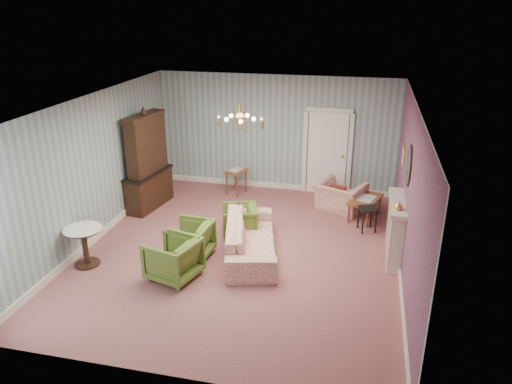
% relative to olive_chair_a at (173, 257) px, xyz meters
% --- Properties ---
extents(floor, '(7.00, 7.00, 0.00)m').
position_rel_olive_chair_a_xyz_m(floor, '(0.91, 1.20, -0.41)').
color(floor, '#935955').
rests_on(floor, ground).
extents(ceiling, '(7.00, 7.00, 0.00)m').
position_rel_olive_chair_a_xyz_m(ceiling, '(0.91, 1.20, 2.49)').
color(ceiling, white).
rests_on(ceiling, ground).
extents(wall_back, '(6.00, 0.00, 6.00)m').
position_rel_olive_chair_a_xyz_m(wall_back, '(0.91, 4.70, 1.04)').
color(wall_back, gray).
rests_on(wall_back, ground).
extents(wall_front, '(6.00, 0.00, 6.00)m').
position_rel_olive_chair_a_xyz_m(wall_front, '(0.91, -2.30, 1.04)').
color(wall_front, gray).
rests_on(wall_front, ground).
extents(wall_left, '(0.00, 7.00, 7.00)m').
position_rel_olive_chair_a_xyz_m(wall_left, '(-2.09, 1.20, 1.04)').
color(wall_left, gray).
rests_on(wall_left, ground).
extents(wall_right, '(0.00, 7.00, 7.00)m').
position_rel_olive_chair_a_xyz_m(wall_right, '(3.91, 1.20, 1.04)').
color(wall_right, gray).
rests_on(wall_right, ground).
extents(wall_right_floral, '(0.00, 7.00, 7.00)m').
position_rel_olive_chair_a_xyz_m(wall_right_floral, '(3.90, 1.20, 1.04)').
color(wall_right_floral, '#BB5D73').
rests_on(wall_right_floral, ground).
extents(door, '(1.12, 0.12, 2.16)m').
position_rel_olive_chair_a_xyz_m(door, '(2.21, 4.66, 0.67)').
color(door, white).
rests_on(door, floor).
extents(olive_chair_a, '(0.94, 0.97, 0.82)m').
position_rel_olive_chair_a_xyz_m(olive_chair_a, '(0.00, 0.00, 0.00)').
color(olive_chair_a, '#516B25').
rests_on(olive_chair_a, floor).
extents(olive_chair_b, '(0.76, 0.81, 0.78)m').
position_rel_olive_chair_a_xyz_m(olive_chair_b, '(0.03, 0.78, -0.02)').
color(olive_chair_b, '#516B25').
rests_on(olive_chair_b, floor).
extents(olive_chair_c, '(0.82, 0.85, 0.71)m').
position_rel_olive_chair_a_xyz_m(olive_chair_c, '(0.70, 1.87, -0.05)').
color(olive_chair_c, '#516B25').
rests_on(olive_chair_c, floor).
extents(sofa_chintz, '(1.21, 2.41, 0.91)m').
position_rel_olive_chair_a_xyz_m(sofa_chintz, '(1.12, 1.13, 0.04)').
color(sofa_chintz, '#A64343').
rests_on(sofa_chintz, floor).
extents(wingback_chair, '(1.21, 1.02, 0.90)m').
position_rel_olive_chair_a_xyz_m(wingback_chair, '(2.64, 3.63, 0.04)').
color(wingback_chair, '#A64343').
rests_on(wingback_chair, floor).
extents(dresser, '(0.70, 1.47, 2.35)m').
position_rel_olive_chair_a_xyz_m(dresser, '(-1.74, 2.86, 0.76)').
color(dresser, black).
rests_on(dresser, floor).
extents(fireplace, '(0.30, 1.40, 1.16)m').
position_rel_olive_chair_a_xyz_m(fireplace, '(3.77, 1.60, 0.17)').
color(fireplace, beige).
rests_on(fireplace, floor).
extents(mantel_vase, '(0.15, 0.15, 0.15)m').
position_rel_olive_chair_a_xyz_m(mantel_vase, '(3.75, 1.20, 0.82)').
color(mantel_vase, gold).
rests_on(mantel_vase, fireplace).
extents(oval_mirror, '(0.04, 0.76, 0.84)m').
position_rel_olive_chair_a_xyz_m(oval_mirror, '(3.87, 1.60, 1.44)').
color(oval_mirror, white).
rests_on(oval_mirror, wall_right).
extents(framed_print, '(0.04, 0.34, 0.42)m').
position_rel_olive_chair_a_xyz_m(framed_print, '(3.88, 2.95, 1.19)').
color(framed_print, gold).
rests_on(framed_print, wall_right).
extents(coffee_table, '(0.81, 1.08, 0.49)m').
position_rel_olive_chair_a_xyz_m(coffee_table, '(3.21, 3.29, -0.17)').
color(coffee_table, brown).
rests_on(coffee_table, floor).
extents(side_table_black, '(0.45, 0.45, 0.53)m').
position_rel_olive_chair_a_xyz_m(side_table_black, '(3.27, 2.65, -0.15)').
color(side_table_black, black).
rests_on(side_table_black, floor).
extents(pedestal_table, '(0.81, 0.81, 0.75)m').
position_rel_olive_chair_a_xyz_m(pedestal_table, '(-1.74, 0.06, -0.04)').
color(pedestal_table, black).
rests_on(pedestal_table, floor).
extents(nesting_table, '(0.54, 0.61, 0.67)m').
position_rel_olive_chair_a_xyz_m(nesting_table, '(0.04, 4.10, -0.07)').
color(nesting_table, brown).
rests_on(nesting_table, floor).
extents(gilt_mirror_back, '(0.28, 0.06, 0.36)m').
position_rel_olive_chair_a_xyz_m(gilt_mirror_back, '(0.01, 4.66, 1.29)').
color(gilt_mirror_back, gold).
rests_on(gilt_mirror_back, wall_back).
extents(sconce_left, '(0.16, 0.12, 0.30)m').
position_rel_olive_chair_a_xyz_m(sconce_left, '(-0.54, 4.64, 1.29)').
color(sconce_left, gold).
rests_on(sconce_left, wall_back).
extents(sconce_right, '(0.16, 0.12, 0.30)m').
position_rel_olive_chair_a_xyz_m(sconce_right, '(0.56, 4.64, 1.29)').
color(sconce_right, gold).
rests_on(sconce_right, wall_back).
extents(chandelier, '(0.56, 0.56, 0.36)m').
position_rel_olive_chair_a_xyz_m(chandelier, '(0.91, 1.20, 2.22)').
color(chandelier, gold).
rests_on(chandelier, ceiling).
extents(burgundy_cushion, '(0.41, 0.28, 0.39)m').
position_rel_olive_chair_a_xyz_m(burgundy_cushion, '(2.59, 3.48, 0.07)').
color(burgundy_cushion, maroon).
rests_on(burgundy_cushion, wingback_chair).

